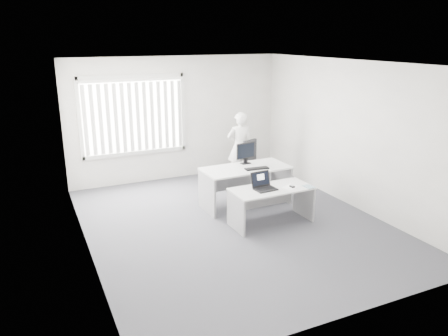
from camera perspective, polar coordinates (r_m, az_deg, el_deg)
name	(u,v)px	position (r m, az deg, el deg)	size (l,w,h in m)	color
ground	(234,223)	(7.87, 1.28, -7.24)	(6.00, 6.00, 0.00)	#494950
wall_back	(177,119)	(10.13, -6.19, 6.44)	(5.00, 0.02, 2.80)	silver
wall_front	(354,208)	(5.02, 16.65, -5.02)	(5.00, 0.02, 2.80)	silver
wall_left	(81,165)	(6.73, -18.13, 0.38)	(0.02, 6.00, 2.80)	silver
wall_right	(351,134)	(8.78, 16.21, 4.26)	(0.02, 6.00, 2.80)	silver
ceiling	(235,63)	(7.20, 1.43, 13.56)	(5.00, 6.00, 0.02)	silver
window	(134,116)	(9.80, -11.71, 6.73)	(2.32, 0.06, 1.76)	silver
blinds	(134,117)	(9.75, -11.62, 6.50)	(2.20, 0.10, 1.50)	white
desk_near	(271,198)	(7.76, 6.21, -3.90)	(1.46, 0.71, 0.66)	silver
desk_far	(246,178)	(8.52, 2.83, -1.32)	(1.72, 0.84, 0.77)	silver
office_chair	(254,169)	(9.98, 3.99, -0.17)	(0.71, 0.71, 0.97)	black
person	(240,147)	(9.93, 2.08, 2.77)	(0.58, 0.38, 1.60)	white
laptop	(266,182)	(7.55, 5.47, -1.81)	(0.38, 0.33, 0.29)	black
paper_sheet	(290,187)	(7.79, 8.65, -2.47)	(0.29, 0.21, 0.00)	white
mouse	(292,186)	(7.78, 8.90, -2.34)	(0.06, 0.10, 0.04)	#B4B4B7
booklet	(309,187)	(7.86, 11.02, -2.39)	(0.15, 0.21, 0.01)	white
keyboard	(257,168)	(8.37, 4.31, -0.06)	(0.46, 0.15, 0.02)	black
monitor	(246,153)	(8.66, 2.83, 1.94)	(0.42, 0.13, 0.42)	black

